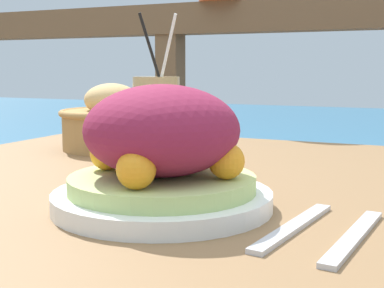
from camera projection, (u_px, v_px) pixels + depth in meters
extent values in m
cube|color=olive|center=(199.00, 195.00, 0.76)|extent=(1.04, 0.94, 0.04)
cube|color=olive|center=(97.00, 280.00, 1.36)|extent=(0.06, 0.06, 0.67)
cube|color=brown|center=(320.00, 14.00, 1.45)|extent=(2.80, 0.08, 0.09)
cube|color=brown|center=(171.00, 189.00, 1.71)|extent=(0.07, 0.07, 0.97)
cube|color=teal|center=(384.00, 160.00, 3.82)|extent=(12.00, 4.00, 0.45)
cylinder|color=white|center=(162.00, 199.00, 0.60)|extent=(0.25, 0.25, 0.02)
cylinder|color=#B7D17A|center=(162.00, 183.00, 0.60)|extent=(0.21, 0.21, 0.02)
ellipsoid|color=maroon|center=(162.00, 130.00, 0.59)|extent=(0.17, 0.17, 0.10)
sphere|color=orange|center=(226.00, 161.00, 0.58)|extent=(0.04, 0.04, 0.04)
sphere|color=orange|center=(182.00, 148.00, 0.67)|extent=(0.04, 0.04, 0.04)
sphere|color=orange|center=(107.00, 153.00, 0.63)|extent=(0.04, 0.04, 0.04)
sphere|color=orange|center=(136.00, 170.00, 0.53)|extent=(0.04, 0.04, 0.04)
cylinder|color=tan|center=(157.00, 119.00, 0.90)|extent=(0.08, 0.08, 0.14)
cylinder|color=white|center=(161.00, 78.00, 0.90)|extent=(0.07, 0.03, 0.21)
cylinder|color=black|center=(160.00, 79.00, 0.88)|extent=(0.05, 0.07, 0.21)
cylinder|color=#AD7F47|center=(112.00, 130.00, 1.04)|extent=(0.19, 0.19, 0.08)
torus|color=#AD7F47|center=(112.00, 112.00, 1.04)|extent=(0.20, 0.20, 0.01)
ellipsoid|color=tan|center=(112.00, 100.00, 1.04)|extent=(0.11, 0.11, 0.06)
cube|color=silver|center=(294.00, 227.00, 0.53)|extent=(0.04, 0.18, 0.00)
cube|color=silver|center=(354.00, 237.00, 0.50)|extent=(0.03, 0.18, 0.00)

